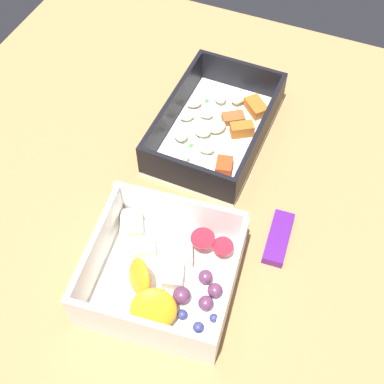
% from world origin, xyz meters
% --- Properties ---
extents(table_surface, '(0.80, 0.80, 0.02)m').
position_xyz_m(table_surface, '(0.00, 0.00, 0.01)').
color(table_surface, '#9E7547').
rests_on(table_surface, ground).
extents(pasta_container, '(0.20, 0.13, 0.05)m').
position_xyz_m(pasta_container, '(-0.13, -0.01, 0.04)').
color(pasta_container, white).
rests_on(pasta_container, table_surface).
extents(fruit_bowl, '(0.17, 0.17, 0.06)m').
position_xyz_m(fruit_bowl, '(0.10, 0.01, 0.04)').
color(fruit_bowl, white).
rests_on(fruit_bowl, table_surface).
extents(candy_bar, '(0.07, 0.03, 0.01)m').
position_xyz_m(candy_bar, '(-0.00, 0.11, 0.03)').
color(candy_bar, '#51197A').
rests_on(candy_bar, table_surface).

